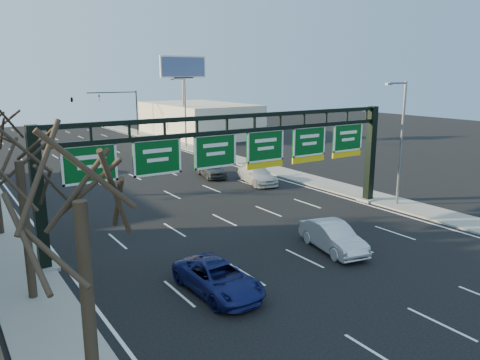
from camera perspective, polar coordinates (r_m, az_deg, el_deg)
ground at (r=23.93m, az=11.02°, el=-10.86°), size 160.00×160.00×0.00m
sidewalk_right at (r=46.39m, az=5.02°, el=0.99°), size 3.00×120.00×0.12m
lane_markings at (r=39.86m, az=-9.53°, el=-1.18°), size 21.60×120.00×0.01m
sign_gantry at (r=28.66m, az=0.38°, el=3.00°), size 24.60×1.20×7.20m
building_right_distant at (r=74.82m, az=-5.09°, el=7.37°), size 12.00×20.00×5.00m
tree_near at (r=11.92m, az=-19.31°, el=2.32°), size 3.60×3.60×8.86m
tree_gantry at (r=20.74m, az=-25.61°, el=4.92°), size 3.60×3.60×8.48m
streetlight_near at (r=35.62m, az=18.99°, el=4.96°), size 2.15×0.22×9.00m
streetlight_far at (r=62.29m, az=-6.81°, el=8.63°), size 2.15×0.22×9.00m
billboard_right at (r=67.72m, az=-6.91°, el=12.33°), size 7.00×0.50×12.00m
traffic_signal_mast at (r=73.67m, az=-17.00°, el=9.12°), size 10.16×0.54×7.00m
car_blue_suv at (r=21.13m, az=-2.70°, el=-11.86°), size 2.45×5.06×1.39m
car_silver_sedan at (r=26.34m, az=11.25°, el=-6.80°), size 2.55×4.97×1.56m
car_white_wagon at (r=41.59m, az=2.10°, el=0.64°), size 3.06×5.54×1.52m
car_grey_far at (r=44.19m, az=-3.54°, el=1.39°), size 2.75×4.90×1.58m
car_silver_distant at (r=48.03m, az=-19.73°, el=1.48°), size 1.59×4.34×1.42m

